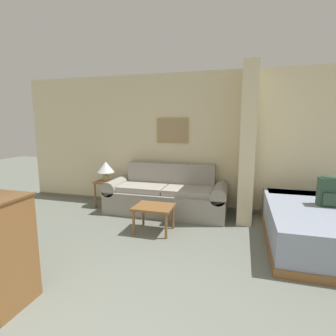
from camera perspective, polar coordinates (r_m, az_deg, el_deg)
name	(u,v)px	position (r m, az deg, el deg)	size (l,w,h in m)	color
wall_back	(187,142)	(5.15, 4.20, 5.67)	(7.07, 0.16, 2.60)	beige
wall_partition_pillar	(247,145)	(4.61, 16.86, 4.91)	(0.24, 0.75, 2.60)	beige
couch	(167,196)	(4.92, -0.30, -6.02)	(2.24, 0.84, 0.89)	gray
coffee_table	(154,210)	(4.04, -3.10, -9.02)	(0.58, 0.48, 0.41)	brown
side_table	(106,185)	(5.41, -13.25, -3.73)	(0.39, 0.39, 0.52)	brown
table_lamp	(106,168)	(5.34, -13.39, 0.04)	(0.34, 0.34, 0.38)	tan
bed	(324,225)	(4.27, 30.82, -10.68)	(1.50, 2.12, 0.51)	brown
backpack	(331,190)	(4.27, 31.98, -4.07)	(0.32, 0.22, 0.44)	#2D4733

